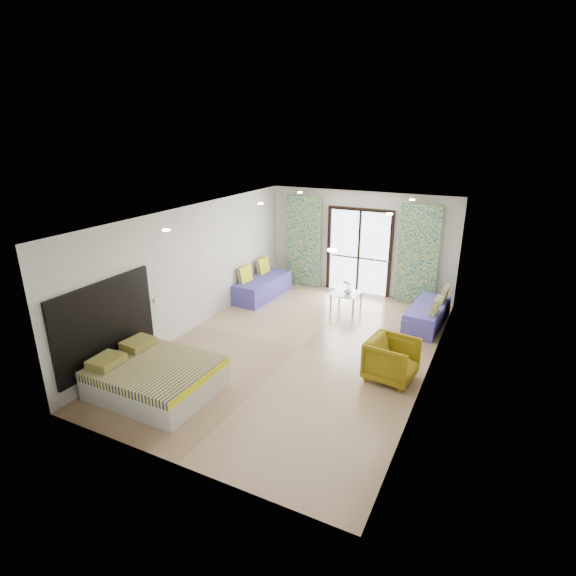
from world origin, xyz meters
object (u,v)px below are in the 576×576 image
at_px(bed, 155,377).
at_px(daybed_left, 262,286).
at_px(armchair, 392,358).
at_px(daybed_right, 428,314).
at_px(coffee_table, 346,295).

distance_m(bed, daybed_left, 4.80).
bearing_deg(armchair, daybed_right, 3.14).
height_order(bed, daybed_right, daybed_right).
bearing_deg(bed, armchair, 32.34).
bearing_deg(armchair, bed, 128.99).
height_order(coffee_table, armchair, armchair).
relative_size(coffee_table, armchair, 0.91).
xyz_separation_m(daybed_right, coffee_table, (-1.96, 0.10, 0.12)).
distance_m(daybed_left, armchair, 4.83).
relative_size(daybed_left, daybed_right, 1.06).
height_order(bed, coffee_table, coffee_table).
xyz_separation_m(bed, armchair, (3.43, 2.17, 0.14)).
bearing_deg(coffee_table, daybed_left, -176.52).
distance_m(daybed_left, daybed_right, 4.23).
bearing_deg(daybed_left, armchair, -29.72).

